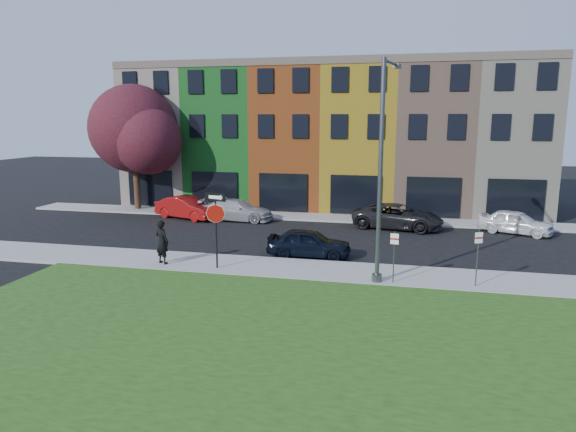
% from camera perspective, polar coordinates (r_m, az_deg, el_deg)
% --- Properties ---
extents(ground, '(120.00, 120.00, 0.00)m').
position_cam_1_polar(ground, '(19.42, 2.93, -8.84)').
color(ground, black).
rests_on(ground, ground).
extents(sidewalk_near, '(40.00, 3.00, 0.12)m').
position_cam_1_polar(sidewalk_near, '(22.03, 9.45, -6.41)').
color(sidewalk_near, gray).
rests_on(sidewalk_near, ground).
extents(sidewalk_far, '(40.00, 2.40, 0.12)m').
position_cam_1_polar(sidewalk_far, '(34.20, 2.28, -0.10)').
color(sidewalk_far, gray).
rests_on(sidewalk_far, ground).
extents(rowhouse_block, '(30.00, 10.12, 10.00)m').
position_cam_1_polar(rowhouse_block, '(39.64, 4.70, 8.54)').
color(rowhouse_block, beige).
rests_on(rowhouse_block, ground).
extents(stop_sign, '(1.03, 0.30, 3.28)m').
position_cam_1_polar(stop_sign, '(22.11, -8.05, 0.09)').
color(stop_sign, black).
rests_on(stop_sign, sidewalk_near).
extents(man, '(1.06, 0.99, 1.98)m').
position_cam_1_polar(man, '(23.55, -13.81, -2.81)').
color(man, black).
rests_on(man, sidewalk_near).
extents(sedan_near, '(1.73, 4.03, 1.35)m').
position_cam_1_polar(sedan_near, '(24.50, 2.34, -3.01)').
color(sedan_near, black).
rests_on(sedan_near, ground).
extents(parked_car_red, '(4.27, 5.40, 1.47)m').
position_cam_1_polar(parked_car_red, '(34.46, -11.16, 0.92)').
color(parked_car_red, maroon).
rests_on(parked_car_red, ground).
extents(parked_car_silver, '(2.26, 4.88, 1.38)m').
position_cam_1_polar(parked_car_silver, '(33.36, -5.71, 0.67)').
color(parked_car_silver, '#ACABB0').
rests_on(parked_car_silver, ground).
extents(parked_car_dark, '(4.38, 6.22, 1.48)m').
position_cam_1_polar(parked_car_dark, '(31.42, 12.11, -0.05)').
color(parked_car_dark, black).
rests_on(parked_car_dark, ground).
extents(parked_car_white, '(4.49, 5.16, 1.36)m').
position_cam_1_polar(parked_car_white, '(32.15, 23.99, -0.62)').
color(parked_car_white, white).
rests_on(parked_car_white, ground).
extents(street_lamp, '(0.81, 2.55, 8.63)m').
position_cam_1_polar(street_lamp, '(20.25, 10.36, 4.81)').
color(street_lamp, '#4B4E51').
rests_on(street_lamp, sidewalk_near).
extents(parking_sign_a, '(0.32, 0.10, 2.07)m').
position_cam_1_polar(parking_sign_a, '(20.57, 11.71, -3.79)').
color(parking_sign_a, '#4B4E51').
rests_on(parking_sign_a, sidewalk_near).
extents(parking_sign_b, '(0.30, 0.17, 2.24)m').
position_cam_1_polar(parking_sign_b, '(20.99, 20.34, -3.69)').
color(parking_sign_b, '#4B4E51').
rests_on(parking_sign_b, sidewalk_near).
extents(tree_purple, '(7.40, 6.47, 8.77)m').
position_cam_1_polar(tree_purple, '(38.10, -16.55, 9.04)').
color(tree_purple, black).
rests_on(tree_purple, sidewalk_far).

